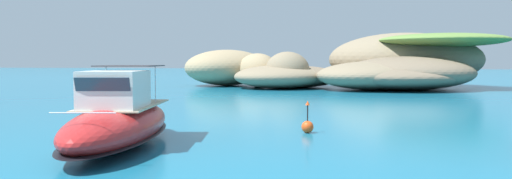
# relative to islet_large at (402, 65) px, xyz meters

# --- Properties ---
(islet_large) EXTENTS (24.53, 25.41, 6.92)m
(islet_large) POSITION_rel_islet_large_xyz_m (0.00, 0.00, 0.00)
(islet_large) COLOR #756651
(islet_large) RESTS_ON ground
(islet_small) EXTENTS (23.19, 20.64, 4.79)m
(islet_small) POSITION_rel_islet_large_xyz_m (-17.36, -1.29, -0.86)
(islet_small) COLOR #9E8966
(islet_small) RESTS_ON ground
(motorboat_red) EXTENTS (4.97, 10.35, 3.11)m
(motorboat_red) POSITION_rel_islet_large_xyz_m (-13.41, -45.45, -1.78)
(motorboat_red) COLOR red
(motorboat_red) RESTS_ON ground
(channel_buoy) EXTENTS (0.56, 0.56, 1.48)m
(channel_buoy) POSITION_rel_islet_large_xyz_m (-6.79, -40.22, -2.44)
(channel_buoy) COLOR #E54C19
(channel_buoy) RESTS_ON ground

